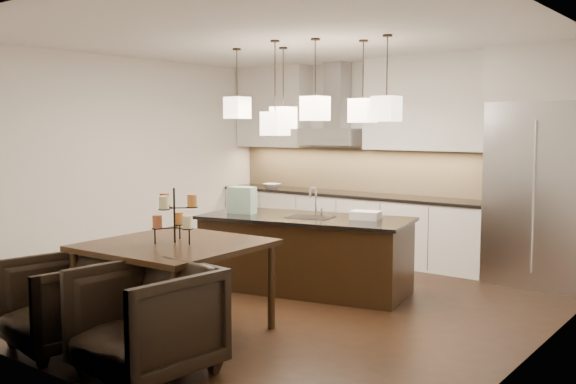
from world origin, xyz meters
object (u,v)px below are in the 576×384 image
Objects in this scene: armchair_left at (62,303)px; armchair_right at (146,321)px; refrigerator at (543,194)px; dining_table at (176,288)px; island_body at (305,255)px.

armchair_right is (1.02, 0.04, 0.03)m from armchair_left.
refrigerator reaches higher than armchair_left.
refrigerator reaches higher than dining_table.
dining_table is at bearing -103.04° from island_body.
island_body is at bearing -137.34° from refrigerator.
island_body is at bearing 90.23° from armchair_left.
dining_table is (-0.01, -1.97, 0.01)m from island_body.
armchair_right is (0.55, -2.79, 0.01)m from island_body.
armchair_left is at bearing -112.33° from island_body.
armchair_right reaches higher than armchair_left.
refrigerator is at bearing 71.54° from armchair_left.
refrigerator is 2.52× the size of armchair_left.
dining_table is at bearing 71.15° from armchair_left.
island_body is at bearing 87.28° from dining_table.
armchair_right is (0.56, -0.81, 0.00)m from dining_table.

